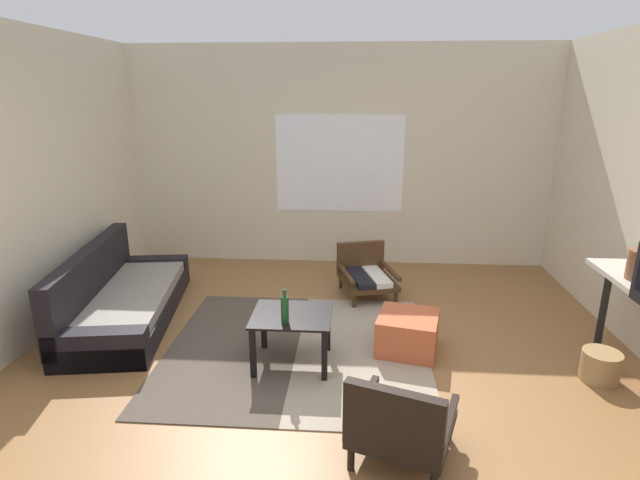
# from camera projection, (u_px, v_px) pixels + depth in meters

# --- Properties ---
(ground_plane) EXTENTS (7.80, 7.80, 0.00)m
(ground_plane) POSITION_uv_depth(u_px,v_px,m) (324.00, 394.00, 3.64)
(ground_plane) COLOR olive
(far_wall_with_window) EXTENTS (5.60, 0.13, 2.70)m
(far_wall_with_window) POSITION_uv_depth(u_px,v_px,m) (340.00, 158.00, 6.18)
(far_wall_with_window) COLOR beige
(far_wall_with_window) RESTS_ON ground
(area_rug) EXTENTS (2.23, 2.14, 0.01)m
(area_rug) POSITION_uv_depth(u_px,v_px,m) (297.00, 349.00, 4.27)
(area_rug) COLOR #4C4238
(area_rug) RESTS_ON ground
(couch) EXTENTS (1.09, 2.08, 0.72)m
(couch) POSITION_uv_depth(u_px,v_px,m) (122.00, 299.00, 4.79)
(couch) COLOR black
(couch) RESTS_ON ground
(coffee_table) EXTENTS (0.63, 0.54, 0.44)m
(coffee_table) POSITION_uv_depth(u_px,v_px,m) (292.00, 324.00, 3.95)
(coffee_table) COLOR black
(coffee_table) RESTS_ON ground
(armchair_by_window) EXTENTS (0.69, 0.77, 0.53)m
(armchair_by_window) POSITION_uv_depth(u_px,v_px,m) (366.00, 273.00, 5.40)
(armchair_by_window) COLOR #472D19
(armchair_by_window) RESTS_ON ground
(armchair_striped_foreground) EXTENTS (0.73, 0.74, 0.60)m
(armchair_striped_foreground) POSITION_uv_depth(u_px,v_px,m) (400.00, 424.00, 2.89)
(armchair_striped_foreground) COLOR black
(armchair_striped_foreground) RESTS_ON ground
(ottoman_orange) EXTENTS (0.58, 0.58, 0.33)m
(ottoman_orange) POSITION_uv_depth(u_px,v_px,m) (408.00, 333.00, 4.21)
(ottoman_orange) COLOR #BC5633
(ottoman_orange) RESTS_ON ground
(glass_bottle) EXTENTS (0.06, 0.06, 0.27)m
(glass_bottle) POSITION_uv_depth(u_px,v_px,m) (285.00, 309.00, 3.76)
(glass_bottle) COLOR #194723
(glass_bottle) RESTS_ON coffee_table
(wicker_basket) EXTENTS (0.29, 0.29, 0.24)m
(wicker_basket) POSITION_uv_depth(u_px,v_px,m) (600.00, 366.00, 3.79)
(wicker_basket) COLOR #9E7A4C
(wicker_basket) RESTS_ON ground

